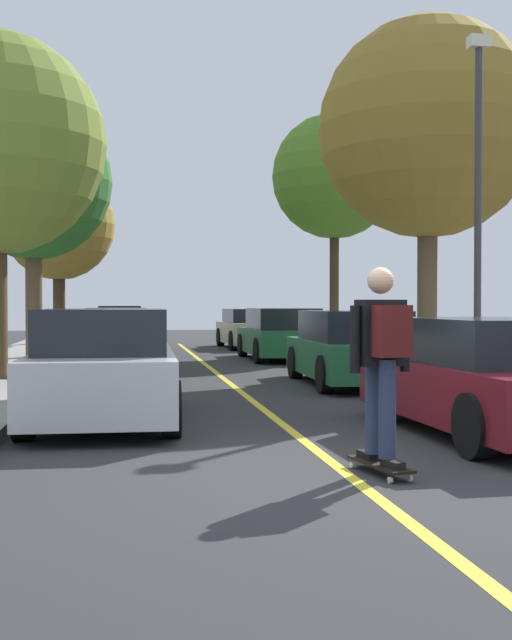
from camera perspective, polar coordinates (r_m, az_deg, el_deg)
ground at (r=7.33m, az=6.24°, el=-10.58°), size 80.00×80.00×0.00m
center_line at (r=11.18m, az=0.83°, el=-6.49°), size 0.12×39.20×0.01m
parked_car_left_nearest at (r=10.42m, az=-10.57°, el=-3.24°), size 1.87×4.08×1.42m
parked_car_left_near at (r=17.29m, az=-9.93°, el=-1.59°), size 1.99×4.15×1.36m
parked_car_left_far at (r=24.26m, az=-9.65°, el=-0.80°), size 2.09×4.39×1.38m
parked_car_left_farthest at (r=30.77m, az=-9.50°, el=-0.34°), size 1.83×4.65×1.42m
parked_car_right_nearest at (r=9.62m, az=16.11°, el=-3.91°), size 2.00×4.07×1.32m
parked_car_right_near at (r=15.07m, az=6.71°, el=-1.97°), size 1.90×4.21×1.36m
parked_car_right_far at (r=21.78m, az=1.81°, el=-1.03°), size 1.93×4.25×1.37m
parked_car_right_farthest at (r=27.49m, az=-0.45°, el=-0.62°), size 1.92×4.25×1.32m
street_tree_left_near at (r=21.67m, az=-15.31°, el=9.25°), size 3.96×3.96×6.43m
street_tree_left_far at (r=29.22m, az=-13.63°, el=6.46°), size 3.84×3.84×6.03m
street_tree_right_nearest at (r=17.60m, az=11.92°, el=12.92°), size 4.52×4.52×7.23m
street_tree_right_near at (r=24.86m, az=5.50°, el=9.94°), size 3.75×3.75×7.05m
streetlamp at (r=14.33m, az=15.26°, el=9.00°), size 0.36×0.24×5.83m
skateboard at (r=7.28m, az=8.66°, el=-9.96°), size 0.39×0.87×0.10m
skateboarder at (r=7.13m, az=8.82°, el=-2.22°), size 0.59×0.71×1.70m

